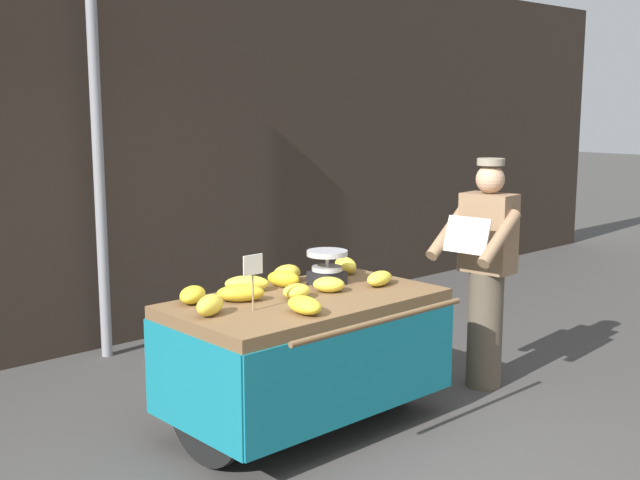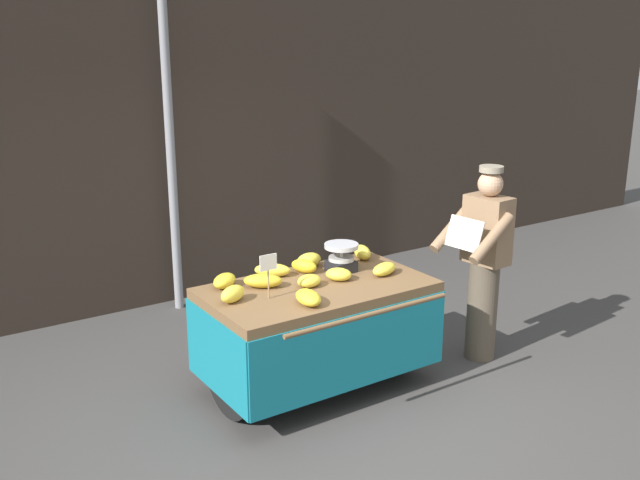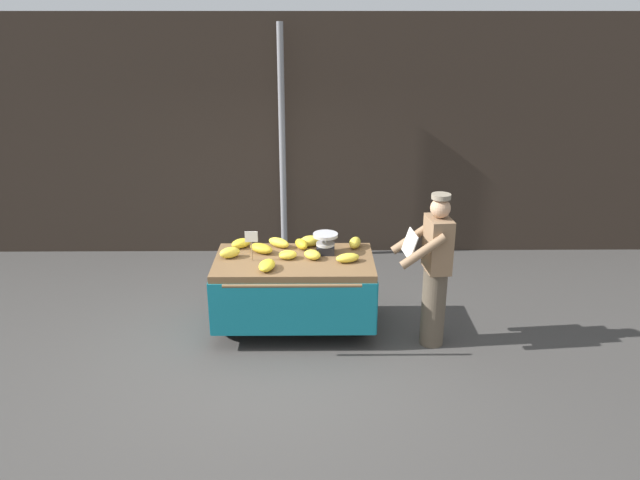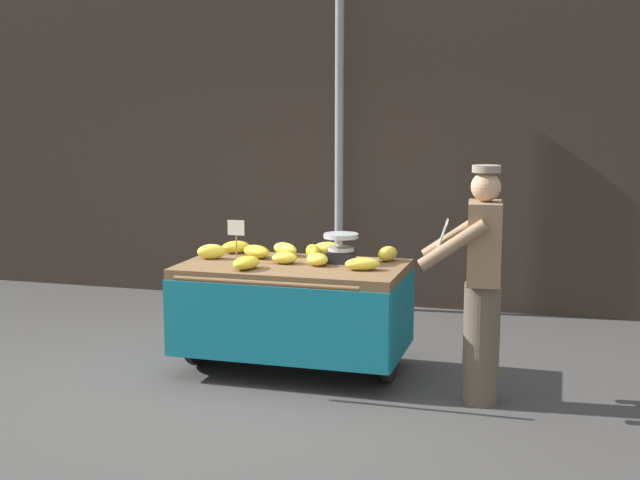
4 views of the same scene
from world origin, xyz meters
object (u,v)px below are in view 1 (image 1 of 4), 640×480
(banana_cart, at_px, (306,333))
(banana_bunch_2, at_px, (247,284))
(banana_bunch_5, at_px, (283,279))
(price_sign, at_px, (253,270))
(banana_bunch_4, at_px, (297,291))
(banana_bunch_7, at_px, (345,265))
(banana_bunch_1, at_px, (210,305))
(banana_bunch_9, at_px, (241,293))
(banana_bunch_10, at_px, (193,295))
(banana_bunch_3, at_px, (379,278))
(banana_bunch_8, at_px, (287,274))
(vendor_person, at_px, (486,273))
(banana_bunch_0, at_px, (329,285))
(street_pole, at_px, (98,159))
(banana_bunch_6, at_px, (305,305))
(weighing_scale, at_px, (327,267))

(banana_cart, height_order, banana_bunch_2, banana_bunch_2)
(banana_bunch_5, bearing_deg, price_sign, -146.24)
(banana_bunch_4, bearing_deg, banana_bunch_7, 23.81)
(banana_bunch_1, relative_size, banana_bunch_9, 0.77)
(banana_bunch_10, bearing_deg, banana_bunch_3, -20.41)
(banana_bunch_8, bearing_deg, vendor_person, -28.18)
(banana_bunch_7, relative_size, vendor_person, 0.14)
(banana_bunch_2, distance_m, banana_bunch_4, 0.38)
(banana_bunch_2, relative_size, banana_bunch_7, 1.23)
(banana_bunch_1, bearing_deg, banana_bunch_0, -2.52)
(banana_bunch_3, distance_m, banana_bunch_9, 1.00)
(banana_bunch_2, height_order, banana_bunch_10, banana_bunch_2)
(street_pole, relative_size, banana_bunch_0, 16.03)
(banana_bunch_1, xyz_separation_m, banana_bunch_5, (0.79, 0.27, -0.00))
(banana_bunch_8, relative_size, banana_bunch_9, 0.83)
(banana_bunch_1, bearing_deg, banana_bunch_4, -2.97)
(banana_cart, xyz_separation_m, banana_bunch_2, (-0.19, 0.37, 0.29))
(banana_cart, distance_m, banana_bunch_9, 0.51)
(banana_bunch_0, xyz_separation_m, banana_bunch_2, (-0.39, 0.37, 0.00))
(banana_bunch_6, bearing_deg, banana_bunch_3, 13.47)
(banana_bunch_5, xyz_separation_m, banana_bunch_10, (-0.70, 0.04, -0.00))
(banana_bunch_2, relative_size, banana_bunch_5, 1.27)
(price_sign, height_order, banana_bunch_4, price_sign)
(banana_bunch_6, bearing_deg, banana_cart, 47.36)
(banana_bunch_5, xyz_separation_m, banana_bunch_7, (0.62, 0.03, 0.00))
(weighing_scale, xyz_separation_m, banana_bunch_6, (-0.63, -0.47, -0.07))
(banana_bunch_2, bearing_deg, banana_bunch_5, -12.83)
(banana_cart, bearing_deg, banana_bunch_3, -9.07)
(weighing_scale, relative_size, banana_bunch_10, 1.14)
(banana_bunch_6, bearing_deg, street_pole, 88.78)
(banana_bunch_6, xyz_separation_m, banana_bunch_8, (0.45, 0.70, 0.01))
(banana_bunch_2, bearing_deg, banana_bunch_4, -72.28)
(street_pole, height_order, banana_bunch_6, street_pole)
(banana_bunch_1, height_order, banana_bunch_7, banana_bunch_1)
(street_pole, xyz_separation_m, banana_bunch_1, (-0.49, -2.24, -0.72))
(banana_bunch_8, height_order, banana_bunch_9, banana_bunch_8)
(banana_bunch_2, height_order, vendor_person, vendor_person)
(banana_bunch_3, xyz_separation_m, banana_bunch_7, (0.11, 0.44, 0.01))
(vendor_person, bearing_deg, banana_bunch_6, 179.62)
(banana_bunch_5, bearing_deg, street_pole, 98.60)
(weighing_scale, height_order, banana_bunch_6, weighing_scale)
(weighing_scale, height_order, banana_bunch_3, weighing_scale)
(weighing_scale, distance_m, banana_bunch_1, 1.07)
(banana_bunch_2, relative_size, vendor_person, 0.17)
(street_pole, height_order, banana_bunch_9, street_pole)
(street_pole, distance_m, banana_bunch_9, 2.22)
(banana_cart, distance_m, price_sign, 0.67)
(banana_bunch_1, xyz_separation_m, vendor_person, (2.21, -0.35, -0.07))
(price_sign, height_order, banana_bunch_9, price_sign)
(banana_cart, height_order, banana_bunch_0, banana_bunch_0)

